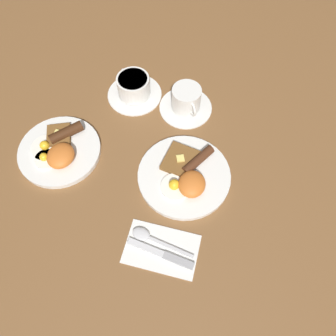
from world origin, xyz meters
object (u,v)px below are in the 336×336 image
Objects in this scene: spoon at (148,237)px; teacup_near at (186,101)px; knife at (164,255)px; teacup_far at (134,88)px; breakfast_plate_near at (185,175)px; breakfast_plate_far at (59,150)px.

teacup_near is at bearing -80.80° from spoon.
knife is (-0.44, -0.04, -0.03)m from teacup_near.
teacup_far reaches higher than spoon.
spoon reaches higher than knife.
breakfast_plate_near is 1.54× the size of spoon.
teacup_far is (0.24, 0.21, 0.02)m from breakfast_plate_near.
spoon is (-0.18, -0.30, -0.01)m from breakfast_plate_far.
breakfast_plate_near is 0.21m from knife.
teacup_far is 0.50m from knife.
teacup_near reaches higher than breakfast_plate_near.
breakfast_plate_near is 0.35m from breakfast_plate_far.
teacup_near reaches higher than knife.
breakfast_plate_near reaches higher than spoon.
teacup_far is at bearing -57.42° from knife.
teacup_near is at bearing -95.07° from teacup_far.
teacup_near reaches higher than breakfast_plate_far.
breakfast_plate_near is 0.32m from teacup_far.
breakfast_plate_far is at bearing -22.75° from knife.
breakfast_plate_near is 0.19m from spoon.
breakfast_plate_far is 1.36× the size of teacup_far.
breakfast_plate_near is 1.57× the size of teacup_near.
teacup_near is (0.23, -0.31, 0.02)m from breakfast_plate_far.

